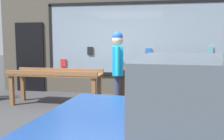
# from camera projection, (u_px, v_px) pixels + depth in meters

# --- Properties ---
(ground_plane) EXTENTS (40.00, 40.00, 0.00)m
(ground_plane) POSITION_uv_depth(u_px,v_px,m) (103.00, 117.00, 5.07)
(ground_plane) COLOR #38383A
(shopfront_facade) EXTENTS (7.37, 0.29, 3.71)m
(shopfront_facade) POSITION_uv_depth(u_px,v_px,m) (120.00, 31.00, 7.20)
(shopfront_facade) COLOR #4C473D
(shopfront_facade) RESTS_ON ground_plane
(display_table_left) EXTENTS (2.25, 0.69, 0.86)m
(display_table_left) POSITION_uv_depth(u_px,v_px,m) (55.00, 77.00, 6.02)
(display_table_left) COLOR brown
(display_table_left) RESTS_ON ground_plane
(display_table_right) EXTENTS (2.25, 0.72, 0.92)m
(display_table_right) POSITION_uv_depth(u_px,v_px,m) (170.00, 78.00, 5.56)
(display_table_right) COLOR brown
(display_table_right) RESTS_ON ground_plane
(person_browsing) EXTENTS (0.29, 0.67, 1.74)m
(person_browsing) POSITION_uv_depth(u_px,v_px,m) (118.00, 66.00, 5.24)
(person_browsing) COLOR #2D334C
(person_browsing) RESTS_ON ground_plane
(small_dog) EXTENTS (0.28, 0.53, 0.41)m
(small_dog) POSITION_uv_depth(u_px,v_px,m) (137.00, 103.00, 5.11)
(small_dog) COLOR #99724C
(small_dog) RESTS_ON ground_plane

